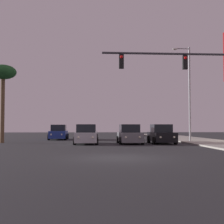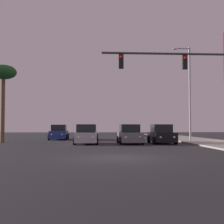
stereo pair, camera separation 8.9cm
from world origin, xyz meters
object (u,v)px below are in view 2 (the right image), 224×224
(car_blue, at_px, (59,133))
(palm_tree_near, at_px, (3,76))
(car_green, at_px, (130,131))
(traffic_light_mast, at_px, (192,76))
(car_grey, at_px, (130,135))
(car_white, at_px, (89,133))
(car_black, at_px, (162,135))
(car_silver, at_px, (86,135))
(street_lamp, at_px, (188,89))

(car_blue, bearing_deg, palm_tree_near, 54.45)
(car_green, height_order, traffic_light_mast, traffic_light_mast)
(car_grey, xyz_separation_m, car_white, (-3.66, 7.90, 0.00))
(car_black, height_order, traffic_light_mast, traffic_light_mast)
(car_silver, xyz_separation_m, traffic_light_mast, (6.96, -7.14, 4.02))
(car_silver, distance_m, street_lamp, 10.86)
(car_grey, bearing_deg, car_black, -179.13)
(car_white, bearing_deg, car_green, -115.17)
(car_white, relative_size, palm_tree_near, 0.60)
(car_green, distance_m, car_silver, 22.11)
(palm_tree_near, bearing_deg, street_lamp, 0.10)
(palm_tree_near, bearing_deg, car_black, -8.24)
(palm_tree_near, bearing_deg, car_green, 53.48)
(car_grey, xyz_separation_m, traffic_light_mast, (3.20, -7.25, 4.02))
(car_black, distance_m, street_lamp, 5.74)
(car_grey, height_order, car_silver, same)
(car_black, relative_size, car_grey, 1.00)
(car_black, height_order, car_white, same)
(car_white, bearing_deg, car_silver, 89.35)
(car_grey, relative_size, traffic_light_mast, 0.51)
(traffic_light_mast, xyz_separation_m, palm_tree_near, (-14.66, 9.38, 1.41))
(car_black, relative_size, car_blue, 1.00)
(car_white, xyz_separation_m, car_silver, (-0.11, -8.01, 0.00))
(car_black, xyz_separation_m, car_white, (-6.48, 7.84, 0.00))
(car_green, bearing_deg, car_silver, 73.72)
(car_green, distance_m, car_white, 14.56)
(car_grey, xyz_separation_m, car_blue, (-7.02, 8.53, 0.00))
(street_lamp, xyz_separation_m, palm_tree_near, (-17.38, -0.03, 1.07))
(car_white, height_order, palm_tree_near, palm_tree_near)
(car_grey, distance_m, traffic_light_mast, 8.89)
(car_grey, relative_size, car_blue, 1.00)
(car_blue, distance_m, street_lamp, 15.07)
(palm_tree_near, bearing_deg, car_grey, -10.54)
(car_grey, distance_m, car_white, 8.71)
(traffic_light_mast, bearing_deg, car_silver, 134.27)
(car_black, distance_m, car_silver, 6.59)
(car_white, distance_m, street_lamp, 11.99)
(car_grey, bearing_deg, car_silver, 1.24)
(car_silver, height_order, street_lamp, street_lamp)
(car_blue, relative_size, traffic_light_mast, 0.51)
(car_black, bearing_deg, car_silver, 1.51)
(car_blue, height_order, car_silver, same)
(car_black, bearing_deg, traffic_light_mast, 92.95)
(street_lamp, distance_m, palm_tree_near, 17.41)
(car_green, xyz_separation_m, car_silver, (-6.33, -21.18, 0.00))
(car_grey, xyz_separation_m, street_lamp, (5.92, 2.16, 4.36))
(car_blue, xyz_separation_m, car_silver, (3.25, -8.64, 0.00))
(car_silver, distance_m, palm_tree_near, 9.68)
(car_black, distance_m, car_white, 10.17)
(car_blue, distance_m, traffic_light_mast, 19.22)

